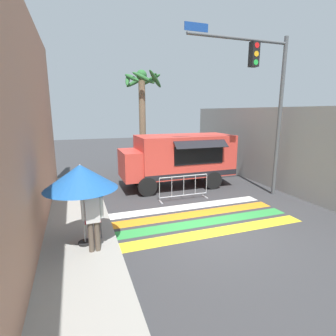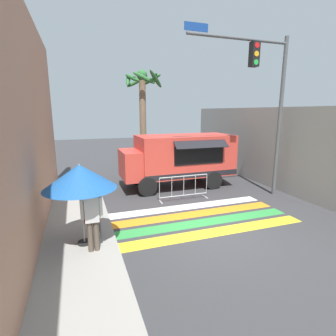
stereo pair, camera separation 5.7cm
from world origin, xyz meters
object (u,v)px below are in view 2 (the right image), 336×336
Objects in this scene: food_truck at (177,157)px; palm_tree at (143,102)px; traffic_signal_pole at (266,89)px; patio_umbrella at (80,177)px; vendor_person at (92,215)px; folding_chair at (91,215)px; barricade_front at (184,188)px.

food_truck is 4.50m from palm_tree.
food_truck is at bearing 137.25° from traffic_signal_pole.
traffic_signal_pole is 3.07× the size of patio_umbrella.
palm_tree is at bearing 77.69° from vendor_person.
patio_umbrella is 1.37m from folding_chair.
traffic_signal_pole is 6.98× the size of folding_chair.
palm_tree is (3.77, 8.36, 2.12)m from patio_umbrella.
palm_tree reaches higher than food_truck.
barricade_front is 6.58m from palm_tree.
palm_tree is at bearing 101.39° from food_truck.
traffic_signal_pole is at bearing -11.19° from barricade_front.
vendor_person reaches higher than barricade_front.
vendor_person is 0.28× the size of palm_tree.
traffic_signal_pole is (2.79, -2.58, 3.03)m from food_truck.
folding_chair is 0.16× the size of palm_tree.
barricade_front is at bearing -87.05° from palm_tree.
food_truck is 2.50× the size of barricade_front.
folding_chair is at bearing -114.25° from palm_tree.
traffic_signal_pole reaches higher than palm_tree.
folding_chair is at bearing -134.67° from food_truck.
food_truck is 2.49× the size of patio_umbrella.
traffic_signal_pole is at bearing -60.26° from palm_tree.
folding_chair is (-7.06, -1.73, -3.76)m from traffic_signal_pole.
palm_tree is at bearing 65.74° from patio_umbrella.
barricade_front is at bearing -102.59° from food_truck.
barricade_front is at bearing 168.81° from traffic_signal_pole.
food_truck reaches higher than patio_umbrella.
vendor_person is at bearing -159.21° from traffic_signal_pole.
folding_chair is 0.57× the size of vendor_person.
food_truck is 5.66× the size of folding_chair.
folding_chair reaches higher than barricade_front.
patio_umbrella is 9.41m from palm_tree.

